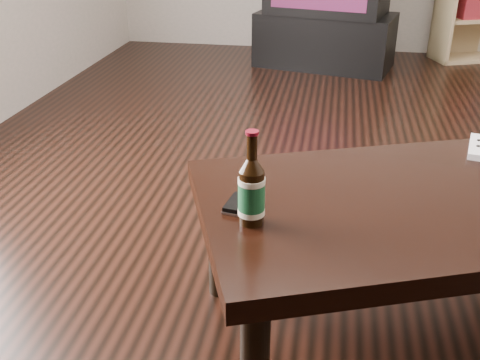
% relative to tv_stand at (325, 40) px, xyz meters
% --- Properties ---
extents(floor, '(5.00, 6.00, 0.01)m').
position_rel_tv_stand_xyz_m(floor, '(0.59, -2.39, -0.22)').
color(floor, black).
rests_on(floor, ground).
extents(tv_stand, '(1.17, 0.77, 0.43)m').
position_rel_tv_stand_xyz_m(tv_stand, '(0.00, 0.00, 0.00)').
color(tv_stand, black).
rests_on(tv_stand, floor).
extents(coffee_table, '(1.44, 1.14, 0.47)m').
position_rel_tv_stand_xyz_m(coffee_table, '(0.37, -3.18, 0.20)').
color(coffee_table, black).
rests_on(coffee_table, floor).
extents(beer_bottle, '(0.07, 0.07, 0.26)m').
position_rel_tv_stand_xyz_m(beer_bottle, '(-0.08, -3.41, 0.35)').
color(beer_bottle, black).
rests_on(beer_bottle, coffee_table).
extents(phone, '(0.07, 0.11, 0.02)m').
position_rel_tv_stand_xyz_m(phone, '(-0.14, -3.34, 0.27)').
color(phone, '#B0B0B2').
rests_on(phone, coffee_table).
extents(remote, '(0.10, 0.21, 0.02)m').
position_rel_tv_stand_xyz_m(remote, '(0.60, -2.81, 0.27)').
color(remote, white).
rests_on(remote, coffee_table).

